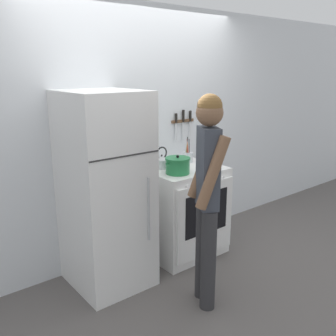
{
  "coord_description": "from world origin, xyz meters",
  "views": [
    {
      "loc": [
        -2.13,
        -3.14,
        1.94
      ],
      "look_at": [
        -0.01,
        -0.48,
        1.02
      ],
      "focal_mm": 40.0,
      "sensor_mm": 36.0,
      "label": 1
    }
  ],
  "objects_px": {
    "refrigerator": "(106,191)",
    "utensil_jar": "(188,156)",
    "tea_kettle": "(162,162)",
    "stove_range": "(184,210)",
    "dutch_oven_pot": "(178,165)",
    "person": "(207,190)"
  },
  "relations": [
    {
      "from": "stove_range",
      "to": "dutch_oven_pot",
      "type": "xyz_separation_m",
      "value": [
        -0.18,
        -0.11,
        0.54
      ]
    },
    {
      "from": "utensil_jar",
      "to": "person",
      "type": "relative_size",
      "value": 0.16
    },
    {
      "from": "dutch_oven_pot",
      "to": "tea_kettle",
      "type": "height_order",
      "value": "tea_kettle"
    },
    {
      "from": "stove_range",
      "to": "dutch_oven_pot",
      "type": "height_order",
      "value": "dutch_oven_pot"
    },
    {
      "from": "utensil_jar",
      "to": "stove_range",
      "type": "bearing_deg",
      "value": -139.57
    },
    {
      "from": "refrigerator",
      "to": "tea_kettle",
      "type": "distance_m",
      "value": 0.77
    },
    {
      "from": "refrigerator",
      "to": "person",
      "type": "bearing_deg",
      "value": -59.57
    },
    {
      "from": "dutch_oven_pot",
      "to": "tea_kettle",
      "type": "distance_m",
      "value": 0.27
    },
    {
      "from": "refrigerator",
      "to": "dutch_oven_pot",
      "type": "relative_size",
      "value": 6.11
    },
    {
      "from": "dutch_oven_pot",
      "to": "stove_range",
      "type": "bearing_deg",
      "value": 30.99
    },
    {
      "from": "person",
      "to": "stove_range",
      "type": "bearing_deg",
      "value": -0.82
    },
    {
      "from": "refrigerator",
      "to": "tea_kettle",
      "type": "xyz_separation_m",
      "value": [
        0.75,
        0.15,
        0.13
      ]
    },
    {
      "from": "dutch_oven_pot",
      "to": "person",
      "type": "xyz_separation_m",
      "value": [
        -0.27,
        -0.68,
        -0.02
      ]
    },
    {
      "from": "stove_range",
      "to": "utensil_jar",
      "type": "height_order",
      "value": "utensil_jar"
    },
    {
      "from": "refrigerator",
      "to": "utensil_jar",
      "type": "distance_m",
      "value": 1.13
    },
    {
      "from": "refrigerator",
      "to": "tea_kettle",
      "type": "relative_size",
      "value": 7.98
    },
    {
      "from": "tea_kettle",
      "to": "person",
      "type": "distance_m",
      "value": 0.99
    },
    {
      "from": "refrigerator",
      "to": "stove_range",
      "type": "xyz_separation_m",
      "value": [
        0.91,
        -0.01,
        -0.4
      ]
    },
    {
      "from": "refrigerator",
      "to": "person",
      "type": "height_order",
      "value": "refrigerator"
    },
    {
      "from": "stove_range",
      "to": "person",
      "type": "height_order",
      "value": "person"
    },
    {
      "from": "tea_kettle",
      "to": "person",
      "type": "bearing_deg",
      "value": -106.48
    },
    {
      "from": "refrigerator",
      "to": "dutch_oven_pot",
      "type": "height_order",
      "value": "refrigerator"
    }
  ]
}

